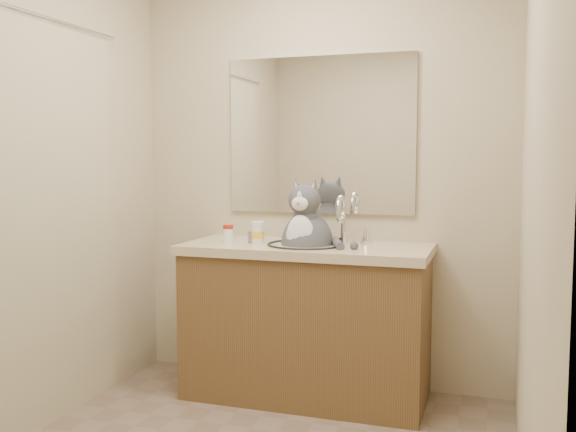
{
  "coord_description": "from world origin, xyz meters",
  "views": [
    {
      "loc": [
        0.98,
        -2.35,
        1.32
      ],
      "look_at": [
        -0.0,
        0.65,
        1.03
      ],
      "focal_mm": 40.0,
      "sensor_mm": 36.0,
      "label": 1
    }
  ],
  "objects_px": {
    "cat": "(307,240)",
    "grey_canister": "(252,237)",
    "pill_bottle_redcap": "(228,233)",
    "pill_bottle_orange": "(258,233)"
  },
  "relations": [
    {
      "from": "cat",
      "to": "grey_canister",
      "type": "xyz_separation_m",
      "value": [
        -0.31,
        -0.04,
        0.01
      ]
    },
    {
      "from": "cat",
      "to": "grey_canister",
      "type": "distance_m",
      "value": 0.31
    },
    {
      "from": "pill_bottle_redcap",
      "to": "pill_bottle_orange",
      "type": "xyz_separation_m",
      "value": [
        0.18,
        -0.0,
        0.01
      ]
    },
    {
      "from": "cat",
      "to": "pill_bottle_orange",
      "type": "bearing_deg",
      "value": -165.43
    },
    {
      "from": "cat",
      "to": "pill_bottle_orange",
      "type": "height_order",
      "value": "cat"
    },
    {
      "from": "grey_canister",
      "to": "pill_bottle_redcap",
      "type": "bearing_deg",
      "value": -175.16
    },
    {
      "from": "cat",
      "to": "grey_canister",
      "type": "relative_size",
      "value": 8.79
    },
    {
      "from": "grey_canister",
      "to": "pill_bottle_orange",
      "type": "bearing_deg",
      "value": -16.67
    },
    {
      "from": "cat",
      "to": "pill_bottle_redcap",
      "type": "bearing_deg",
      "value": -169.59
    },
    {
      "from": "grey_canister",
      "to": "cat",
      "type": "bearing_deg",
      "value": 6.5
    }
  ]
}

